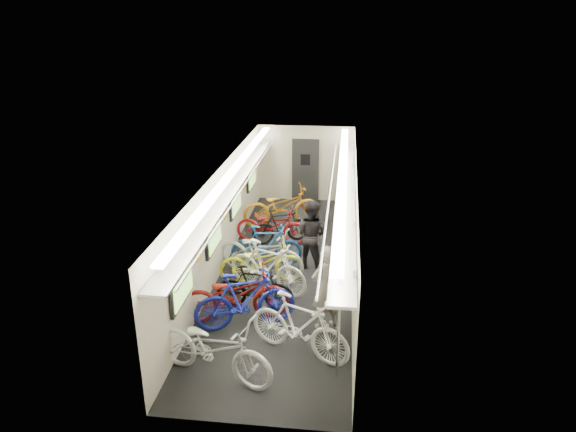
% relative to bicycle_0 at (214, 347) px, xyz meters
% --- Properties ---
extents(train_car_shell, '(10.00, 10.00, 10.00)m').
position_rel_bicycle_0_xyz_m(train_car_shell, '(0.35, 4.72, 1.09)').
color(train_car_shell, black).
rests_on(train_car_shell, ground).
extents(bicycle_0, '(2.27, 1.38, 1.12)m').
position_rel_bicycle_0_xyz_m(bicycle_0, '(0.00, 0.00, 0.00)').
color(bicycle_0, silver).
rests_on(bicycle_0, ground).
extents(bicycle_1, '(1.98, 1.19, 1.15)m').
position_rel_bicycle_0_xyz_m(bicycle_1, '(0.22, 1.49, 0.01)').
color(bicycle_1, '#1A23A1').
rests_on(bicycle_1, ground).
extents(bicycle_2, '(2.20, 1.22, 1.09)m').
position_rel_bicycle_0_xyz_m(bicycle_2, '(-0.02, 1.71, -0.02)').
color(bicycle_2, maroon).
rests_on(bicycle_2, ground).
extents(bicycle_3, '(1.61, 0.56, 0.95)m').
position_rel_bicycle_0_xyz_m(bicycle_3, '(0.28, 2.16, -0.09)').
color(bicycle_3, black).
rests_on(bicycle_3, ground).
extents(bicycle_4, '(1.95, 1.01, 0.98)m').
position_rel_bicycle_0_xyz_m(bicycle_4, '(0.23, 3.30, -0.07)').
color(bicycle_4, yellow).
rests_on(bicycle_4, ground).
extents(bicycle_5, '(1.94, 1.24, 1.13)m').
position_rel_bicycle_0_xyz_m(bicycle_5, '(0.42, 2.92, 0.00)').
color(bicycle_5, white).
rests_on(bicycle_5, ground).
extents(bicycle_6, '(2.17, 1.22, 1.08)m').
position_rel_bicycle_0_xyz_m(bicycle_6, '(0.15, 3.70, -0.02)').
color(bicycle_6, '#AAAAAF').
rests_on(bicycle_6, ground).
extents(bicycle_7, '(1.72, 0.66, 1.01)m').
position_rel_bicycle_0_xyz_m(bicycle_7, '(0.20, 4.14, -0.06)').
color(bicycle_7, '#184F95').
rests_on(bicycle_7, ground).
extents(bicycle_8, '(1.89, 0.78, 0.97)m').
position_rel_bicycle_0_xyz_m(bicycle_8, '(0.14, 5.46, -0.08)').
color(bicycle_8, maroon).
rests_on(bicycle_8, ground).
extents(bicycle_9, '(1.59, 1.03, 0.93)m').
position_rel_bicycle_0_xyz_m(bicycle_9, '(0.37, 5.51, -0.10)').
color(bicycle_9, black).
rests_on(bicycle_9, ground).
extents(bicycle_10, '(2.31, 1.46, 1.14)m').
position_rel_bicycle_0_xyz_m(bicycle_10, '(0.25, 6.70, 0.01)').
color(bicycle_10, orange).
rests_on(bicycle_10, ground).
extents(bicycle_11, '(1.96, 1.28, 1.15)m').
position_rel_bicycle_0_xyz_m(bicycle_11, '(1.30, 0.74, 0.01)').
color(bicycle_11, white).
rests_on(bicycle_11, ground).
extents(passenger_near, '(0.73, 0.66, 1.68)m').
position_rel_bicycle_0_xyz_m(passenger_near, '(1.71, 1.66, 0.28)').
color(passenger_near, slate).
rests_on(passenger_near, ground).
extents(passenger_mid, '(0.99, 0.90, 1.65)m').
position_rel_bicycle_0_xyz_m(passenger_mid, '(1.25, 4.17, 0.26)').
color(passenger_mid, black).
rests_on(passenger_mid, ground).
extents(backpack, '(0.27, 0.16, 0.38)m').
position_rel_bicycle_0_xyz_m(backpack, '(1.90, 2.66, 0.72)').
color(backpack, '#A4101E').
rests_on(backpack, passenger_near).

